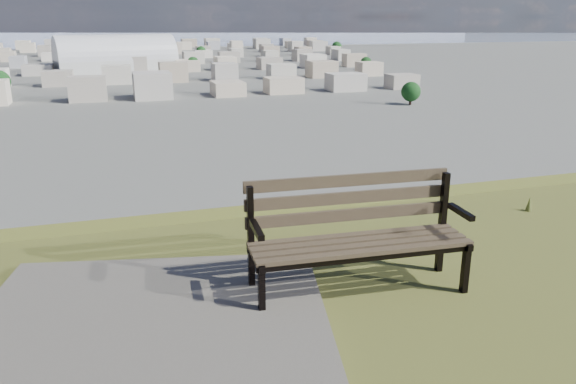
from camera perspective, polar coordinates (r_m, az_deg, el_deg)
name	(u,v)px	position (r m, az deg, el deg)	size (l,w,h in m)	color
park_bench	(356,229)	(4.76, 6.92, -3.73)	(1.86, 0.70, 0.96)	#483C2A
arena	(116,61)	(308.56, -17.05, 12.65)	(62.17, 35.95, 24.65)	beige
city_blocks	(112,55)	(397.20, -17.49, 13.17)	(395.00, 361.00, 7.00)	beige
city_trees	(60,62)	(322.72, -22.14, 12.15)	(406.52, 387.20, 9.98)	black
bay_water	(108,36)	(902.45, -17.84, 14.84)	(2400.00, 700.00, 0.12)	#92A0B9
far_hills	(77,18)	(1406.19, -20.63, 16.24)	(2050.00, 340.00, 60.00)	#8B92AD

